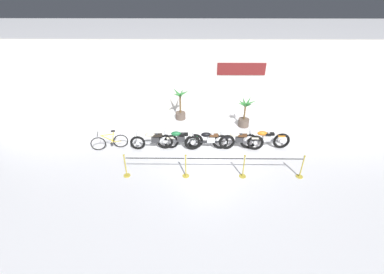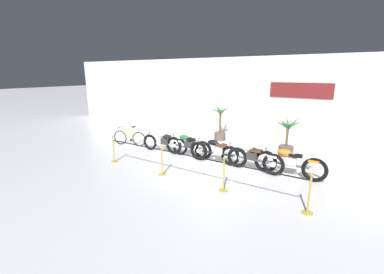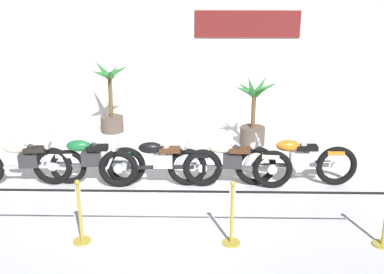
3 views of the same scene
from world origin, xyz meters
The scene contains 14 objects.
ground_plane centered at (0.00, 0.00, 0.00)m, with size 120.00×120.00×0.00m, color silver.
back_wall centered at (0.01, 5.12, 2.10)m, with size 28.00×0.29×4.20m.
motorcycle_cream_0 centered at (-2.61, 0.54, 0.46)m, with size 2.29×0.62×0.93m.
motorcycle_green_1 centered at (-1.41, 0.59, 0.48)m, with size 2.19×0.62×0.96m.
motorcycle_black_2 centered at (-0.02, 0.52, 0.47)m, with size 2.38×0.62×0.96m.
motorcycle_cream_3 centered at (1.31, 0.54, 0.48)m, with size 2.40×0.62×0.96m.
motorcycle_orange_4 centered at (2.60, 0.64, 0.49)m, with size 2.36×0.62×0.98m.
bicycle centered at (-4.72, 0.53, 0.37)m, with size 1.66×0.59×0.95m.
potted_palm_left_of_row centered at (-1.54, 3.79, 0.70)m, with size 0.99×1.09×1.85m.
potted_palm_right_of_row centered at (1.99, 2.90, 0.70)m, with size 1.11×0.98×1.68m.
stanchion_far_left centered at (-1.22, -1.51, 0.69)m, with size 7.12×0.28×1.05m.
stanchion_mid_left centered at (-1.07, -1.51, 0.36)m, with size 0.28×0.28×1.05m.
stanchion_mid_right centered at (1.24, -1.51, 0.36)m, with size 0.28×0.28×1.05m.
stanchion_far_right centered at (3.55, -1.51, 0.36)m, with size 0.28×0.28×1.05m.
Camera 2 is at (4.23, -7.88, 3.40)m, focal length 24.00 mm.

